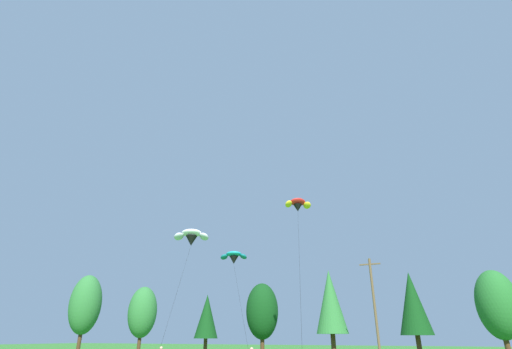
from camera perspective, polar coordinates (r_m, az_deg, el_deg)
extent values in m
cylinder|color=#472D19|center=(72.12, -24.83, -21.72)|extent=(0.60, 0.60, 2.99)
ellipsoid|color=#2D7033|center=(72.29, -24.05, -17.22)|extent=(5.02, 5.02, 9.36)
cylinder|color=#472D19|center=(66.63, -17.03, -23.03)|extent=(0.55, 0.55, 2.45)
ellipsoid|color=#2D7033|center=(66.72, -16.54, -19.00)|extent=(4.44, 4.44, 7.67)
cylinder|color=#472D19|center=(59.34, -7.56, -24.04)|extent=(0.51, 0.51, 2.09)
cone|color=#0F3D14|center=(59.39, -7.35, -20.16)|extent=(3.37, 3.37, 5.95)
cylinder|color=#472D19|center=(53.79, 0.95, -24.25)|extent=(0.53, 0.53, 2.26)
ellipsoid|color=#0F3D14|center=(53.86, 0.92, -19.63)|extent=(4.23, 4.23, 7.07)
cylinder|color=#472D19|center=(50.39, 11.48, -23.72)|extent=(0.56, 0.56, 2.63)
cone|color=#2D7033|center=(50.54, 11.01, -18.00)|extent=(3.83, 3.83, 7.48)
cylinder|color=#472D19|center=(50.53, 23.14, -22.56)|extent=(0.55, 0.55, 2.47)
cone|color=#0F3D14|center=(50.65, 22.27, -17.23)|extent=(3.69, 3.69, 7.04)
cylinder|color=#472D19|center=(49.88, 33.42, -20.89)|extent=(0.53, 0.53, 2.27)
ellipsoid|color=#236628|center=(49.97, 32.30, -16.00)|extent=(4.24, 4.24, 7.11)
cylinder|color=brown|center=(43.31, 17.26, -18.44)|extent=(0.26, 0.26, 10.07)
cube|color=brown|center=(43.82, 16.57, -12.68)|extent=(2.20, 0.14, 0.14)
sphere|color=tan|center=(30.67, -13.92, -23.77)|extent=(0.22, 0.22, 0.22)
sphere|color=tan|center=(27.30, -0.65, -24.54)|extent=(0.22, 0.22, 0.22)
ellipsoid|color=white|center=(40.67, -9.56, -8.58)|extent=(2.45, 2.14, 1.00)
ellipsoid|color=silver|center=(40.42, -7.75, -9.14)|extent=(1.48, 1.49, 1.18)
ellipsoid|color=silver|center=(40.78, -11.41, -9.02)|extent=(1.39, 1.45, 1.18)
cone|color=black|center=(40.61, -9.61, -9.71)|extent=(1.55, 1.55, 0.99)
cylinder|color=black|center=(35.33, -11.59, -16.48)|extent=(3.55, 8.37, 9.75)
ellipsoid|color=teal|center=(46.48, -3.33, -11.72)|extent=(2.10, 1.70, 0.77)
ellipsoid|color=#0F666B|center=(46.22, -1.91, -12.09)|extent=(1.27, 1.26, 0.96)
ellipsoid|color=#0F666B|center=(46.64, -4.76, -12.13)|extent=(1.18, 1.21, 0.96)
cone|color=black|center=(46.46, -3.32, -12.60)|extent=(1.29, 1.29, 0.88)
cylinder|color=black|center=(36.69, -2.51, -17.67)|extent=(9.57, 15.71, 9.05)
ellipsoid|color=red|center=(43.56, 6.24, -4.10)|extent=(2.10, 2.00, 1.03)
ellipsoid|color=yellow|center=(43.82, 7.61, -4.56)|extent=(1.28, 1.26, 1.14)
ellipsoid|color=yellow|center=(43.14, 4.88, -4.39)|extent=(1.20, 1.33, 1.14)
cone|color=black|center=(43.45, 6.23, -4.98)|extent=(1.36, 1.36, 0.84)
cylinder|color=black|center=(31.60, 6.45, -11.70)|extent=(6.31, 19.74, 13.63)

